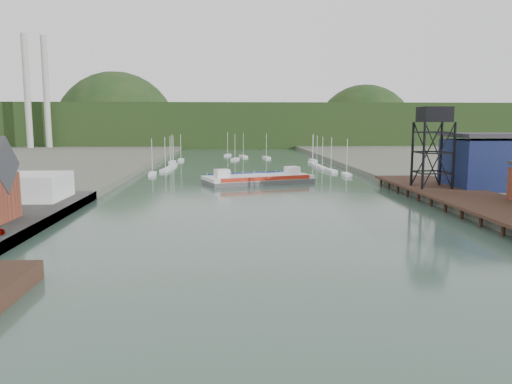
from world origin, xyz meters
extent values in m
plane|color=#2B4339|center=(0.00, 0.00, 0.00)|extent=(600.00, 600.00, 0.00)
cube|color=black|center=(37.00, 45.00, 1.90)|extent=(14.00, 70.00, 0.50)
cylinder|color=black|center=(31.00, 45.00, 0.80)|extent=(0.60, 0.60, 2.20)
cylinder|color=black|center=(43.00, 45.00, 0.80)|extent=(0.60, 0.60, 2.20)
cube|color=silver|center=(-44.00, 50.00, 3.85)|extent=(18.00, 12.00, 4.50)
cylinder|color=black|center=(32.00, 55.00, 8.65)|extent=(0.50, 0.50, 13.00)
cylinder|color=black|center=(38.00, 55.00, 8.65)|extent=(0.50, 0.50, 13.00)
cylinder|color=black|center=(32.00, 61.00, 8.65)|extent=(0.50, 0.50, 13.00)
cylinder|color=black|center=(38.00, 61.00, 8.65)|extent=(0.50, 0.50, 13.00)
cube|color=black|center=(35.00, 58.00, 16.65)|extent=(5.50, 5.50, 3.00)
cube|color=#0B0C34|center=(50.00, 60.00, 6.60)|extent=(20.00, 14.00, 10.00)
cube|color=#2D2D33|center=(50.00, 60.00, 12.50)|extent=(20.50, 14.50, 0.80)
cube|color=silver|center=(-27.54, 103.89, 0.35)|extent=(2.67, 7.65, 0.90)
cube|color=silver|center=(-25.28, 115.30, 0.35)|extent=(2.81, 7.67, 0.90)
cube|color=silver|center=(-24.71, 124.17, 0.35)|extent=(2.35, 7.59, 0.90)
cube|color=silver|center=(-24.81, 134.09, 0.35)|extent=(2.01, 7.50, 0.90)
cube|color=silver|center=(-26.64, 146.33, 0.35)|extent=(2.00, 7.50, 0.90)
cube|color=silver|center=(-24.32, 156.17, 0.35)|extent=(2.16, 7.54, 0.90)
cube|color=silver|center=(27.56, 99.03, 0.35)|extent=(2.53, 7.62, 0.90)
cube|color=silver|center=(25.46, 110.51, 0.35)|extent=(2.76, 7.67, 0.90)
cube|color=silver|center=(24.46, 119.29, 0.35)|extent=(2.22, 7.56, 0.90)
cube|color=silver|center=(24.27, 128.28, 0.35)|extent=(2.18, 7.54, 0.90)
cube|color=silver|center=(24.67, 139.38, 0.35)|extent=(2.46, 7.61, 0.90)
cube|color=silver|center=(26.78, 150.99, 0.35)|extent=(2.48, 7.61, 0.90)
cube|color=silver|center=(-3.16, 160.00, 0.35)|extent=(3.78, 7.76, 0.90)
cube|color=silver|center=(10.04, 168.00, 0.35)|extent=(3.31, 7.74, 0.90)
cube|color=silver|center=(0.66, 176.00, 0.35)|extent=(3.76, 7.76, 0.90)
cube|color=silver|center=(-6.11, 184.00, 0.35)|extent=(3.40, 7.74, 0.90)
cylinder|color=#ACABA6|center=(-110.00, 230.00, 30.00)|extent=(3.20, 3.20, 60.00)
cylinder|color=#ACABA6|center=(-102.00, 235.00, 30.00)|extent=(3.20, 3.20, 60.00)
cube|color=black|center=(0.00, 300.00, 12.00)|extent=(500.00, 120.00, 28.00)
sphere|color=black|center=(-80.00, 300.00, 8.00)|extent=(80.00, 80.00, 80.00)
sphere|color=black|center=(90.00, 310.00, 6.00)|extent=(70.00, 70.00, 70.00)
cube|color=#4D4D50|center=(1.60, 83.99, 0.53)|extent=(28.51, 18.95, 1.06)
cube|color=silver|center=(1.60, 83.99, 1.48)|extent=(28.51, 18.95, 0.85)
cube|color=red|center=(3.42, 78.96, 1.69)|extent=(21.97, 8.06, 0.95)
cube|color=navy|center=(-0.22, 89.03, 1.69)|extent=(21.97, 8.06, 0.95)
cube|color=silver|center=(-7.37, 80.76, 2.75)|extent=(4.07, 4.07, 2.12)
cube|color=silver|center=(10.57, 87.23, 2.75)|extent=(4.07, 4.07, 2.12)
camera|label=1|loc=(-5.75, -39.56, 15.23)|focal=35.00mm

